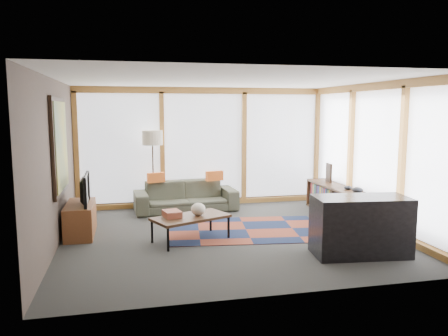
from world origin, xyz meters
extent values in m
plane|color=#31322F|center=(0.00, 0.00, 0.00)|extent=(5.50, 5.50, 0.00)
cube|color=#493C34|center=(-2.75, 0.00, 1.30)|extent=(0.04, 5.00, 2.60)
cube|color=#493C34|center=(0.00, -2.50, 1.30)|extent=(5.50, 0.04, 2.60)
cube|color=silver|center=(0.00, 0.00, 2.60)|extent=(5.50, 5.00, 0.04)
cube|color=white|center=(0.00, 2.47, 1.30)|extent=(5.30, 0.02, 2.35)
cube|color=white|center=(2.72, 0.00, 1.30)|extent=(0.02, 4.80, 2.35)
cube|color=black|center=(-2.71, 0.30, 1.55)|extent=(0.05, 1.35, 1.55)
cube|color=yellow|center=(-2.69, 0.30, 1.55)|extent=(0.02, 1.20, 1.40)
cube|color=brown|center=(0.36, 0.23, 0.01)|extent=(2.91, 2.07, 0.01)
imported|color=#323529|center=(-0.48, 1.95, 0.31)|extent=(2.18, 0.96, 0.62)
cube|color=orange|center=(-1.09, 2.00, 0.72)|extent=(0.38, 0.20, 0.20)
cube|color=orange|center=(0.14, 1.96, 0.72)|extent=(0.39, 0.18, 0.20)
cube|color=#994C36|center=(-0.98, -0.17, 0.46)|extent=(0.31, 0.36, 0.11)
ellipsoid|color=beige|center=(-0.55, -0.15, 0.51)|extent=(0.29, 0.29, 0.21)
ellipsoid|color=black|center=(2.47, 0.15, 0.65)|extent=(0.21, 0.21, 0.10)
ellipsoid|color=black|center=(2.45, 0.47, 0.64)|extent=(0.16, 0.16, 0.08)
cube|color=black|center=(2.50, 1.39, 0.80)|extent=(0.08, 0.30, 0.39)
cube|color=brown|center=(-2.47, 0.55, 0.27)|extent=(0.45, 1.09, 0.54)
imported|color=black|center=(-2.43, 0.51, 0.80)|extent=(0.13, 0.89, 0.51)
cube|color=black|center=(1.64, -1.42, 0.43)|extent=(1.43, 0.79, 0.87)
camera|label=1|loc=(-1.66, -7.04, 2.13)|focal=35.00mm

